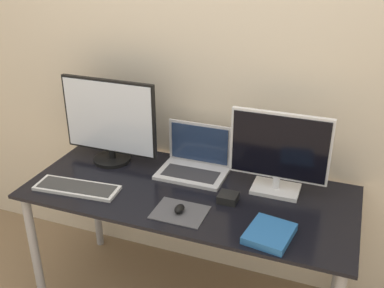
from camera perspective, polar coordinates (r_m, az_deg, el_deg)
wall_back at (r=2.44m, az=3.16°, el=8.94°), size 7.00×0.05×2.50m
desk at (r=2.33m, az=-0.41°, el=-8.04°), size 1.65×0.71×0.76m
monitor_left at (r=2.51m, az=-10.44°, el=2.79°), size 0.55×0.21×0.48m
monitor_right at (r=2.22m, az=10.99°, el=-1.09°), size 0.48×0.16×0.42m
laptop at (r=2.43m, az=0.40°, el=-2.17°), size 0.36×0.25×0.25m
keyboard at (r=2.35m, az=-14.40°, el=-5.41°), size 0.44×0.18×0.02m
mousepad at (r=2.11m, az=-1.55°, el=-8.68°), size 0.24×0.19×0.00m
mouse at (r=2.10m, az=-1.61°, el=-8.23°), size 0.04×0.07×0.03m
book at (r=1.98m, az=9.82°, el=-11.15°), size 0.21×0.24×0.03m
power_brick at (r=2.19m, az=4.59°, el=-6.82°), size 0.09×0.09×0.04m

